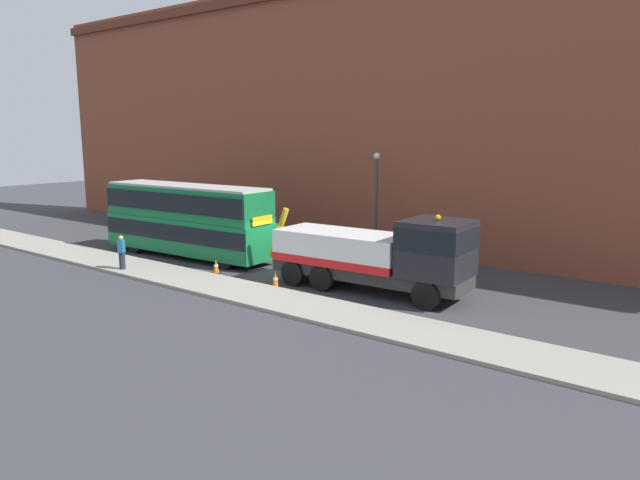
{
  "coord_description": "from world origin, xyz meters",
  "views": [
    {
      "loc": [
        19.12,
        -21.76,
        6.92
      ],
      "look_at": [
        2.86,
        -0.51,
        2.0
      ],
      "focal_mm": 32.92,
      "sensor_mm": 36.0,
      "label": 1
    }
  ],
  "objects_px": {
    "recovery_tow_truck": "(378,253)",
    "double_decker_bus": "(187,218)",
    "traffic_cone_near_bus": "(216,267)",
    "traffic_cone_midway": "(275,280)",
    "street_lamp": "(376,196)",
    "pedestrian_onlooker": "(122,253)"
  },
  "relations": [
    {
      "from": "pedestrian_onlooker",
      "to": "street_lamp",
      "type": "distance_m",
      "value": 13.77
    },
    {
      "from": "pedestrian_onlooker",
      "to": "street_lamp",
      "type": "height_order",
      "value": "street_lamp"
    },
    {
      "from": "traffic_cone_near_bus",
      "to": "street_lamp",
      "type": "height_order",
      "value": "street_lamp"
    },
    {
      "from": "pedestrian_onlooker",
      "to": "traffic_cone_midway",
      "type": "bearing_deg",
      "value": -18.95
    },
    {
      "from": "double_decker_bus",
      "to": "traffic_cone_near_bus",
      "type": "bearing_deg",
      "value": -25.93
    },
    {
      "from": "recovery_tow_truck",
      "to": "pedestrian_onlooker",
      "type": "distance_m",
      "value": 13.06
    },
    {
      "from": "recovery_tow_truck",
      "to": "street_lamp",
      "type": "distance_m",
      "value": 7.67
    },
    {
      "from": "traffic_cone_near_bus",
      "to": "recovery_tow_truck",
      "type": "bearing_deg",
      "value": 12.61
    },
    {
      "from": "double_decker_bus",
      "to": "traffic_cone_near_bus",
      "type": "height_order",
      "value": "double_decker_bus"
    },
    {
      "from": "traffic_cone_midway",
      "to": "street_lamp",
      "type": "xyz_separation_m",
      "value": [
        0.07,
        8.35,
        3.13
      ]
    },
    {
      "from": "double_decker_bus",
      "to": "pedestrian_onlooker",
      "type": "relative_size",
      "value": 6.51
    },
    {
      "from": "double_decker_bus",
      "to": "pedestrian_onlooker",
      "type": "distance_m",
      "value": 4.64
    },
    {
      "from": "pedestrian_onlooker",
      "to": "street_lamp",
      "type": "xyz_separation_m",
      "value": [
        8.2,
        10.77,
        2.49
      ]
    },
    {
      "from": "pedestrian_onlooker",
      "to": "traffic_cone_near_bus",
      "type": "bearing_deg",
      "value": -2.08
    },
    {
      "from": "double_decker_bus",
      "to": "traffic_cone_midway",
      "type": "distance_m",
      "value": 8.85
    },
    {
      "from": "recovery_tow_truck",
      "to": "double_decker_bus",
      "type": "bearing_deg",
      "value": 177.38
    },
    {
      "from": "street_lamp",
      "to": "recovery_tow_truck",
      "type": "bearing_deg",
      "value": -57.25
    },
    {
      "from": "pedestrian_onlooker",
      "to": "traffic_cone_near_bus",
      "type": "height_order",
      "value": "pedestrian_onlooker"
    },
    {
      "from": "traffic_cone_near_bus",
      "to": "traffic_cone_midway",
      "type": "relative_size",
      "value": 1.0
    },
    {
      "from": "recovery_tow_truck",
      "to": "double_decker_bus",
      "type": "distance_m",
      "value": 12.53
    },
    {
      "from": "recovery_tow_truck",
      "to": "traffic_cone_near_bus",
      "type": "height_order",
      "value": "recovery_tow_truck"
    },
    {
      "from": "recovery_tow_truck",
      "to": "traffic_cone_midway",
      "type": "xyz_separation_m",
      "value": [
        -4.12,
        -2.06,
        -1.42
      ]
    }
  ]
}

